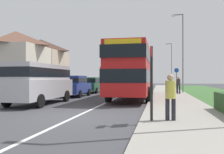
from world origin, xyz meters
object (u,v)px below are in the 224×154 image
Objects in this scene: cycle_route_sign at (177,79)px; parked_van_silver at (40,81)px; pedestrian_at_stop at (170,95)px; street_lamp_mid at (182,48)px; parked_car_dark_green at (92,84)px; parked_car_blue at (75,85)px; street_lamp_far at (171,62)px; bus_stop_sign at (152,78)px; double_decker_bus at (133,70)px; pedestrian_walking_away at (178,84)px.

parked_van_silver is at bearing -127.61° from cycle_route_sign.
street_lamp_mid is (1.84, 16.07, 3.53)m from pedestrian_at_stop.
cycle_route_sign reaches higher than parked_car_dark_green.
parked_car_blue is 0.50× the size of street_lamp_far.
bus_stop_sign reaches higher than parked_car_blue.
bus_stop_sign is 16.68m from street_lamp_mid.
cycle_route_sign is at bearing -157.87° from street_lamp_mid.
pedestrian_at_stop is (7.26, -10.42, 0.03)m from parked_car_blue.
pedestrian_at_stop is 0.21× the size of street_lamp_mid.
pedestrian_at_stop is at bearing -96.52° from street_lamp_mid.
street_lamp_mid is (2.46, 16.23, 2.96)m from bus_stop_sign.
parked_van_silver reaches higher than pedestrian_at_stop.
street_lamp_far is at bearing 88.83° from cycle_route_sign.
street_lamp_far is (1.71, 35.31, 3.46)m from pedestrian_at_stop.
pedestrian_at_stop is at bearing 14.28° from bus_stop_sign.
parked_van_silver is 14.93m from street_lamp_mid.
double_decker_bus is 1.30× the size of street_lamp_far.
parked_van_silver is 32.08m from street_lamp_far.
double_decker_bus is 1.81× the size of parked_van_silver.
parked_car_blue is at bearing 124.86° from pedestrian_at_stop.
parked_van_silver is at bearing -137.24° from double_decker_bus.
double_decker_bus is 26.41m from street_lamp_far.
parked_van_silver is 8.25m from bus_stop_sign.
pedestrian_at_stop is 16.55m from street_lamp_mid.
street_lamp_mid is (9.09, 5.65, 3.56)m from parked_car_blue.
cycle_route_sign reaches higher than parked_van_silver.
street_lamp_mid reaches higher than street_lamp_far.
pedestrian_at_stop is at bearing -65.06° from parked_car_dark_green.
street_lamp_mid is (9.18, 0.27, 3.61)m from parked_car_dark_green.
street_lamp_mid reaches higher than pedestrian_at_stop.
street_lamp_far is at bearing 65.13° from parked_car_dark_green.
parked_car_blue is 0.49× the size of street_lamp_mid.
parked_car_blue is 12.50m from bus_stop_sign.
pedestrian_at_stop is (7.34, -15.80, 0.09)m from parked_car_dark_green.
parked_van_silver is 8.68m from pedestrian_at_stop.
parked_van_silver is 14.11m from cycle_route_sign.
street_lamp_far is at bearing 73.62° from parked_van_silver.
double_decker_bus is 8.32m from parked_car_dark_green.
double_decker_bus is at bearing 42.76° from parked_van_silver.
parked_van_silver is 2.22× the size of cycle_route_sign.
street_lamp_far is (9.01, 30.64, 3.06)m from parked_van_silver.
parked_car_dark_green is 1.77× the size of bus_stop_sign.
parked_car_blue is at bearing 167.49° from double_decker_bus.
parked_car_dark_green is 17.32m from bus_stop_sign.
parked_car_blue reaches higher than pedestrian_at_stop.
pedestrian_walking_away is 4.09m from street_lamp_mid.
cycle_route_sign is at bearing -91.17° from street_lamp_far.
street_lamp_far reaches higher than pedestrian_walking_away.
parked_van_silver reaches higher than parked_car_blue.
double_decker_bus is 2.20× the size of parked_car_dark_green.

